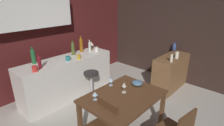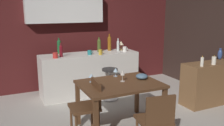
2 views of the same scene
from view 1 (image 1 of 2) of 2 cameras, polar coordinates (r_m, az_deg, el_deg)
ground_plane at (r=3.39m, az=0.13°, el=-18.82°), size 9.00×9.00×0.00m
wall_kitchen_back at (r=4.33m, az=-21.51°, el=9.40°), size 5.20×0.33×2.60m
wall_side_right at (r=5.01m, az=17.78°, el=9.89°), size 0.10×4.40×2.60m
dining_table at (r=2.80m, az=3.64°, el=-11.88°), size 1.20×0.89×0.74m
kitchen_counter at (r=4.09m, az=-14.01°, el=-4.57°), size 2.10×0.60×0.90m
sideboard_cabinet at (r=4.57m, az=18.33°, el=-2.86°), size 1.10×0.44×0.82m
bar_stool at (r=3.89m, az=-6.56°, el=-7.11°), size 0.34×0.34×0.65m
wine_glass_left at (r=2.76m, az=3.92°, el=-7.07°), size 0.07×0.07×0.17m
wine_glass_right at (r=2.60m, az=-5.52°, el=-9.82°), size 0.08×0.08×0.13m
wine_glass_center at (r=2.97m, az=-0.39°, el=-5.44°), size 0.08×0.08×0.14m
fruit_bowl at (r=3.04m, az=8.11°, el=-6.33°), size 0.19×0.19×0.09m
wine_bottle_ruby at (r=3.51m, az=-22.30°, el=0.37°), size 0.07×0.07×0.28m
wine_bottle_clear at (r=4.31m, az=-7.18°, el=5.43°), size 0.06×0.06×0.28m
wine_bottle_green at (r=3.81m, az=-24.03°, el=2.16°), size 0.08×0.08×0.34m
wine_bottle_amber at (r=4.29m, az=-9.88°, el=5.87°), size 0.08×0.08×0.38m
wine_bottle_olive at (r=4.11m, az=-12.46°, el=4.69°), size 0.08×0.08×0.32m
cup_white at (r=4.32m, az=-4.99°, el=4.44°), size 0.12×0.09×0.11m
cup_mustard at (r=3.81m, az=-10.65°, el=1.96°), size 0.11×0.07×0.11m
cup_teal at (r=3.79m, az=-14.00°, el=1.45°), size 0.12×0.09×0.09m
cup_red at (r=3.42m, az=-23.51°, el=-1.68°), size 0.13×0.09×0.11m
counter_lamp at (r=4.43m, az=-6.73°, el=6.12°), size 0.13×0.13×0.21m
pillar_candle_tall at (r=4.31m, az=20.12°, el=2.39°), size 0.08×0.08×0.18m
pillar_candle_short at (r=4.03m, az=18.58°, el=1.49°), size 0.06×0.06×0.19m
vase_ceramic_blue at (r=4.82m, az=19.37°, el=4.76°), size 0.09×0.09×0.23m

